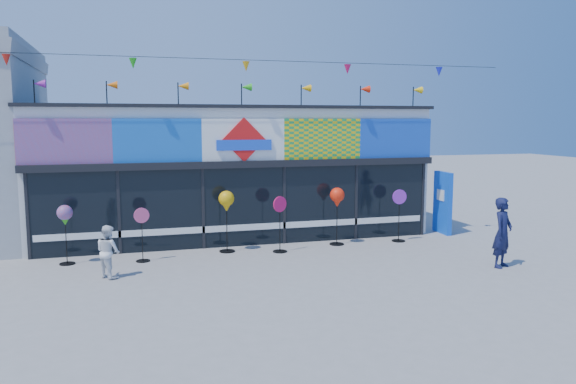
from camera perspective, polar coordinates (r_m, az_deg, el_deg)
name	(u,v)px	position (r m, az deg, el deg)	size (l,w,h in m)	color
ground	(275,276)	(13.36, -1.38, -8.57)	(80.00, 80.00, 0.00)	gray
kite_shop	(228,169)	(18.72, -6.07, 2.33)	(16.00, 5.70, 5.31)	white
blue_sign	(443,202)	(18.88, 15.43, -1.03)	(0.22, 1.01, 2.00)	blue
spinner_0	(65,217)	(15.27, -21.72, -2.37)	(0.39, 0.39, 1.53)	black
spinner_1	(142,233)	(15.04, -14.60, -4.07)	(0.40, 0.36, 1.41)	black
spinner_2	(226,203)	(15.61, -6.27, -1.12)	(0.44, 0.44, 1.72)	black
spinner_3	(280,223)	(15.59, -0.83, -3.14)	(0.42, 0.40, 1.57)	black
spinner_4	(337,199)	(16.49, 5.02, -0.73)	(0.43, 0.43, 1.70)	black
spinner_5	(399,214)	(17.29, 11.22, -2.21)	(0.45, 0.40, 1.59)	black
adult_man	(503,233)	(14.97, 20.97, -3.87)	(0.64, 0.42, 1.75)	#12163A
child	(108,251)	(13.77, -17.81, -5.77)	(0.60, 0.35, 1.24)	white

